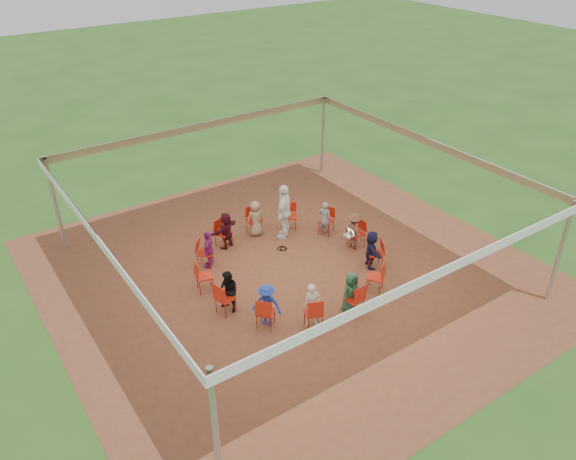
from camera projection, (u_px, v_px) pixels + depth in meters
ground at (290, 272)px, 16.29m from camera, size 80.00×80.00×0.00m
dirt_patch at (290, 272)px, 16.29m from camera, size 13.00×13.00×0.00m
tent at (290, 199)px, 15.09m from camera, size 10.33×10.33×3.00m
chair_0 at (357, 234)px, 17.27m from camera, size 0.44×0.42×0.90m
chair_1 at (326, 221)px, 17.96m from camera, size 0.58×0.58×0.90m
chair_2 at (290, 217)px, 18.21m from camera, size 0.60×0.60×0.90m
chair_3 at (254, 221)px, 17.98m from camera, size 0.47×0.49×0.90m
chair_4 at (224, 233)px, 17.30m from camera, size 0.55×0.56×0.90m
chair_5 at (205, 253)px, 16.34m from camera, size 0.61×0.61×0.90m
chair_6 at (204, 276)px, 15.31m from camera, size 0.53×0.51×0.90m
chair_7 at (225, 299)px, 14.46m from camera, size 0.53×0.51×0.90m
chair_8 at (266, 312)px, 13.98m from camera, size 0.61×0.61×0.90m
chair_9 at (313, 313)px, 13.97m from camera, size 0.55×0.56×0.90m
chair_10 at (354, 299)px, 14.44m from camera, size 0.47×0.49×0.90m
chair_11 at (375, 277)px, 15.29m from camera, size 0.59×0.60×0.90m
chair_12 at (375, 254)px, 16.31m from camera, size 0.59×0.58×0.90m
person_seated_0 at (354, 231)px, 17.14m from camera, size 0.38×0.76×1.18m
person_seated_1 at (325, 219)px, 17.80m from camera, size 0.45×0.51×1.18m
person_seated_2 at (255, 218)px, 17.81m from camera, size 0.61×0.39×1.18m
person_seated_3 at (226, 230)px, 17.16m from camera, size 1.17×0.77×1.18m
person_seated_4 at (209, 249)px, 16.25m from camera, size 0.72×0.75×1.18m
person_seated_5 at (229, 292)px, 14.46m from camera, size 0.46×0.63×1.18m
person_seated_6 at (267, 305)px, 14.00m from camera, size 0.79×0.82×1.18m
person_seated_7 at (312, 305)px, 14.00m from camera, size 0.50×0.42×1.18m
person_seated_8 at (351, 292)px, 14.45m from camera, size 0.61×0.39×1.18m
person_seated_9 at (371, 250)px, 16.22m from camera, size 0.87×1.16×1.18m
standing_person at (284, 211)px, 17.54m from camera, size 1.17×1.09×1.82m
cable_coil at (282, 248)px, 17.35m from camera, size 0.31×0.31×0.03m
laptop at (350, 233)px, 17.08m from camera, size 0.25×0.31×0.22m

